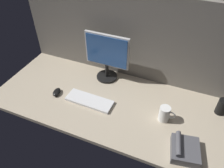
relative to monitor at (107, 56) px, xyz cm
name	(u,v)px	position (x,y,z in cm)	size (l,w,h in cm)	color
ground_plane	(109,100)	(12.44, -25.12, -23.92)	(180.00, 80.00, 3.00)	tan
cubicle_wall_back	(127,36)	(12.44, 12.38, 13.74)	(180.00, 5.00, 72.33)	slate
monitor	(107,56)	(0.00, 0.00, 0.00)	(37.51, 18.00, 41.22)	black
keyboard	(89,101)	(-0.57, -33.36, -21.42)	(37.00, 13.00, 2.00)	silver
mouse	(57,92)	(-28.98, -35.48, -20.72)	(5.60, 9.60, 3.40)	black
mug_black_travel	(222,107)	(93.15, -6.61, -16.24)	(7.12, 7.12, 12.36)	black
mug_ceramic_white	(165,114)	(56.45, -28.92, -16.50)	(11.61, 7.71, 11.79)	white
desk_phone	(184,150)	(73.74, -50.59, -19.23)	(20.11, 21.72, 8.80)	#4C4C51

